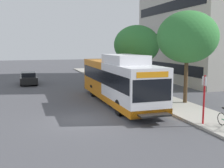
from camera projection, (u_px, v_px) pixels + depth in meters
ground_plane at (63, 96)px, 23.40m from camera, size 120.00×120.00×0.00m
sidewalk_curb at (148, 95)px, 23.63m from camera, size 3.00×56.00×0.14m
transit_bus at (118, 81)px, 20.44m from camera, size 2.58×12.25×3.65m
bus_stop_sign_pole at (204, 96)px, 14.54m from camera, size 0.10×0.36×2.60m
street_tree_near_stop at (187, 37)px, 19.56m from camera, size 4.32×4.32×6.58m
street_tree_mid_block at (137, 45)px, 27.85m from camera, size 4.61×4.61×6.17m
parked_car_far_lane at (29, 78)px, 30.64m from camera, size 1.80×4.50×1.33m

